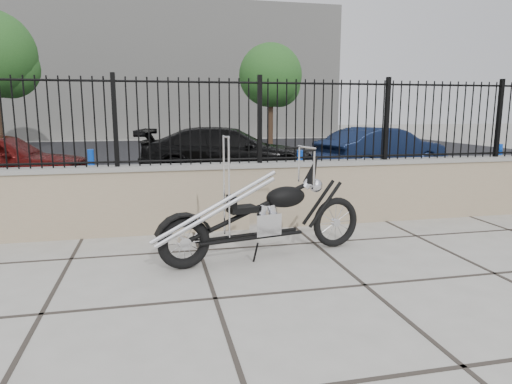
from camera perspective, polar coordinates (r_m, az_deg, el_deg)
name	(u,v)px	position (r m, az deg, el deg)	size (l,w,h in m)	color
ground_plane	(215,299)	(4.35, -5.10, -13.14)	(90.00, 90.00, 0.00)	#99968E
parking_lot	(169,159)	(16.56, -10.83, 4.12)	(30.00, 30.00, 0.00)	black
retaining_wall	(192,198)	(6.60, -8.03, -0.71)	(14.00, 0.36, 0.96)	gray
iron_fence	(190,122)	(6.49, -8.27, 8.70)	(14.00, 0.08, 1.20)	black
background_building	(159,73)	(30.55, -12.01, 14.34)	(22.00, 6.00, 8.00)	beige
chopper_motorcycle	(262,197)	(5.27, 0.71, -0.57)	(2.45, 0.43, 1.47)	black
car_black	(229,153)	(11.60, -3.45, 4.91)	(1.80, 4.44, 1.29)	black
car_blue	(382,150)	(12.97, 15.46, 5.04)	(1.32, 3.79, 1.25)	#0E1934
bollard_a	(92,175)	(9.28, -19.82, 2.02)	(0.12, 0.12, 0.98)	blue
bollard_b	(300,174)	(9.01, 5.47, 2.24)	(0.11, 0.11, 0.95)	#0B1FAA
bollard_c	(498,168)	(11.02, 27.98, 2.71)	(0.12, 0.12, 1.01)	#0B37A9
tree_right	(270,72)	(21.40, 1.81, 14.73)	(2.86, 2.86, 4.83)	#382619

